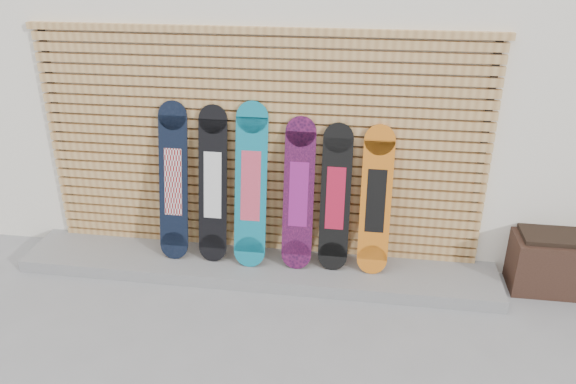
{
  "coord_description": "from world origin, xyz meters",
  "views": [
    {
      "loc": [
        0.84,
        -3.91,
        3.02
      ],
      "look_at": [
        0.15,
        0.75,
        0.85
      ],
      "focal_mm": 35.0,
      "sensor_mm": 36.0,
      "label": 1
    }
  ],
  "objects_px": {
    "snowboard_4": "(335,198)",
    "snowboard_1": "(213,185)",
    "snowboard_3": "(299,194)",
    "snowboard_0": "(173,182)",
    "snowboard_5": "(376,201)",
    "snowboard_2": "(251,186)"
  },
  "relations": [
    {
      "from": "snowboard_4",
      "to": "snowboard_2",
      "type": "bearing_deg",
      "value": -177.88
    },
    {
      "from": "snowboard_1",
      "to": "snowboard_2",
      "type": "distance_m",
      "value": 0.37
    },
    {
      "from": "snowboard_2",
      "to": "snowboard_3",
      "type": "relative_size",
      "value": 1.09
    },
    {
      "from": "snowboard_1",
      "to": "snowboard_4",
      "type": "bearing_deg",
      "value": 0.35
    },
    {
      "from": "snowboard_0",
      "to": "snowboard_4",
      "type": "relative_size",
      "value": 1.1
    },
    {
      "from": "snowboard_5",
      "to": "snowboard_2",
      "type": "bearing_deg",
      "value": -178.78
    },
    {
      "from": "snowboard_1",
      "to": "snowboard_5",
      "type": "distance_m",
      "value": 1.53
    },
    {
      "from": "snowboard_1",
      "to": "snowboard_3",
      "type": "xyz_separation_m",
      "value": [
        0.82,
        -0.01,
        -0.04
      ]
    },
    {
      "from": "snowboard_1",
      "to": "snowboard_2",
      "type": "bearing_deg",
      "value": -3.39
    },
    {
      "from": "snowboard_4",
      "to": "snowboard_1",
      "type": "bearing_deg",
      "value": -179.65
    },
    {
      "from": "snowboard_1",
      "to": "snowboard_3",
      "type": "distance_m",
      "value": 0.82
    },
    {
      "from": "snowboard_3",
      "to": "snowboard_0",
      "type": "bearing_deg",
      "value": 179.95
    },
    {
      "from": "snowboard_5",
      "to": "snowboard_0",
      "type": "bearing_deg",
      "value": -179.74
    },
    {
      "from": "snowboard_3",
      "to": "snowboard_5",
      "type": "height_order",
      "value": "snowboard_3"
    },
    {
      "from": "snowboard_3",
      "to": "snowboard_4",
      "type": "xyz_separation_m",
      "value": [
        0.34,
        0.01,
        -0.02
      ]
    },
    {
      "from": "snowboard_0",
      "to": "snowboard_4",
      "type": "bearing_deg",
      "value": 0.49
    },
    {
      "from": "snowboard_2",
      "to": "snowboard_3",
      "type": "distance_m",
      "value": 0.45
    },
    {
      "from": "snowboard_2",
      "to": "snowboard_4",
      "type": "relative_size",
      "value": 1.12
    },
    {
      "from": "snowboard_1",
      "to": "snowboard_5",
      "type": "height_order",
      "value": "snowboard_1"
    },
    {
      "from": "snowboard_3",
      "to": "snowboard_5",
      "type": "relative_size",
      "value": 1.03
    },
    {
      "from": "snowboard_3",
      "to": "snowboard_4",
      "type": "relative_size",
      "value": 1.03
    },
    {
      "from": "snowboard_0",
      "to": "snowboard_5",
      "type": "relative_size",
      "value": 1.1
    }
  ]
}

